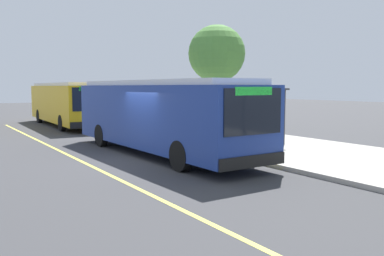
{
  "coord_description": "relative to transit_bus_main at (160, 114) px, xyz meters",
  "views": [
    {
      "loc": [
        13.72,
        -6.79,
        2.7
      ],
      "look_at": [
        1.14,
        1.22,
        1.21
      ],
      "focal_mm": 38.9,
      "sensor_mm": 36.0,
      "label": 1
    }
  ],
  "objects": [
    {
      "name": "pedestrian_commuter",
      "position": [
        -0.93,
        2.96,
        -0.5
      ],
      "size": [
        0.24,
        0.4,
        1.69
      ],
      "color": "#282D47",
      "rests_on": "sidewalk_curb"
    },
    {
      "name": "transit_bus_main",
      "position": [
        0.0,
        0.0,
        0.0
      ],
      "size": [
        11.17,
        2.82,
        2.95
      ],
      "color": "navy",
      "rests_on": "ground_plane"
    },
    {
      "name": "bus_shelter",
      "position": [
        -0.02,
        4.92,
        0.3
      ],
      "size": [
        2.9,
        1.6,
        2.48
      ],
      "color": "#333338",
      "rests_on": "sidewalk_curb"
    },
    {
      "name": "ground_plane",
      "position": [
        0.93,
        -1.01,
        -1.62
      ],
      "size": [
        120.0,
        120.0,
        0.0
      ],
      "primitive_type": "plane",
      "color": "#38383A"
    },
    {
      "name": "sidewalk_curb",
      "position": [
        0.93,
        4.99,
        -1.54
      ],
      "size": [
        44.0,
        6.4,
        0.15
      ],
      "primitive_type": "cube",
      "color": "#A8A399",
      "rests_on": "ground_plane"
    },
    {
      "name": "route_sign_post",
      "position": [
        3.25,
        2.31,
        0.34
      ],
      "size": [
        0.44,
        0.08,
        2.8
      ],
      "color": "#333338",
      "rests_on": "sidewalk_curb"
    },
    {
      "name": "waiting_bench",
      "position": [
        0.16,
        5.01,
        -0.98
      ],
      "size": [
        1.6,
        0.48,
        0.95
      ],
      "color": "brown",
      "rests_on": "sidewalk_curb"
    },
    {
      "name": "transit_bus_second",
      "position": [
        -14.16,
        0.28,
        0.0
      ],
      "size": [
        11.54,
        2.91,
        2.95
      ],
      "color": "gold",
      "rests_on": "ground_plane"
    },
    {
      "name": "lane_stripe_center",
      "position": [
        0.93,
        -3.21,
        -1.61
      ],
      "size": [
        36.0,
        0.14,
        0.01
      ],
      "primitive_type": "cube",
      "color": "#E0D64C",
      "rests_on": "ground_plane"
    },
    {
      "name": "street_tree_near_shelter",
      "position": [
        -4.94,
        6.36,
        2.94
      ],
      "size": [
        3.27,
        3.27,
        6.07
      ],
      "color": "brown",
      "rests_on": "sidewalk_curb"
    }
  ]
}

